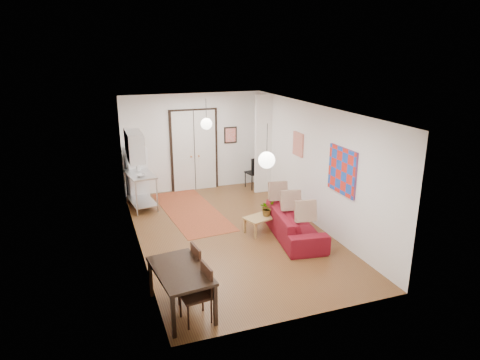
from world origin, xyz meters
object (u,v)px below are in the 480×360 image
object	(u,v)px
coffee_table	(263,218)
dining_chair_far	(194,287)
sofa	(294,223)
dining_table	(180,274)
fridge	(137,173)
dining_chair_near	(184,267)
kitchen_counter	(140,185)
black_side_chair	(253,169)

from	to	relation	value
coffee_table	dining_chair_far	size ratio (longest dim) A/B	1.05
sofa	dining_table	world-z (taller)	dining_table
fridge	dining_chair_far	size ratio (longest dim) A/B	1.63
dining_table	dining_chair_far	world-z (taller)	dining_chair_far
coffee_table	dining_chair_far	xyz separation A→B (m)	(-2.32, -2.74, 0.20)
dining_table	dining_chair_near	size ratio (longest dim) A/B	1.55
sofa	dining_chair_far	bearing A→B (deg)	135.67
dining_table	kitchen_counter	bearing A→B (deg)	90.00
coffee_table	fridge	size ratio (longest dim) A/B	0.64
coffee_table	fridge	xyz separation A→B (m)	(-2.47, 3.31, 0.42)
fridge	black_side_chair	distance (m)	3.50
black_side_chair	dining_table	bearing A→B (deg)	48.22
kitchen_counter	sofa	bearing A→B (deg)	-53.78
dining_table	black_side_chair	bearing A→B (deg)	58.55
fridge	dining_table	xyz separation A→B (m)	(-0.00, -5.79, -0.09)
kitchen_counter	fridge	size ratio (longest dim) A/B	0.88
coffee_table	sofa	bearing A→B (deg)	-43.11
coffee_table	dining_table	distance (m)	3.52
sofa	dining_chair_far	distance (m)	3.64
dining_chair_near	black_side_chair	xyz separation A→B (m)	(3.34, 5.27, 0.05)
kitchen_counter	coffee_table	bearing A→B (deg)	-54.34
black_side_chair	coffee_table	bearing A→B (deg)	62.19
sofa	kitchen_counter	xyz separation A→B (m)	(-3.03, 3.11, 0.30)
black_side_chair	dining_chair_near	bearing A→B (deg)	47.30
sofa	coffee_table	world-z (taller)	sofa
sofa	fridge	xyz separation A→B (m)	(-3.03, 3.82, 0.43)
dining_chair_far	black_side_chair	distance (m)	6.84
coffee_table	dining_chair_near	distance (m)	3.10
fridge	dining_chair_near	xyz separation A→B (m)	(0.15, -5.34, -0.22)
sofa	dining_chair_far	size ratio (longest dim) A/B	2.40
fridge	coffee_table	bearing A→B (deg)	-61.18
dining_chair_far	fridge	bearing A→B (deg)	174.51
dining_chair_near	dining_chair_far	bearing A→B (deg)	-6.94
sofa	black_side_chair	xyz separation A→B (m)	(0.46, 3.74, 0.26)
sofa	dining_table	bearing A→B (deg)	130.94
dining_table	dining_chair_near	xyz separation A→B (m)	(0.15, 0.44, -0.13)
dining_table	dining_chair_far	bearing A→B (deg)	-59.33
fridge	black_side_chair	bearing A→B (deg)	-9.30
dining_chair_near	black_side_chair	world-z (taller)	black_side_chair
fridge	dining_chair_far	world-z (taller)	fridge
dining_chair_far	black_side_chair	xyz separation A→B (m)	(3.34, 5.97, 0.05)
dining_table	dining_chair_far	size ratio (longest dim) A/B	1.55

